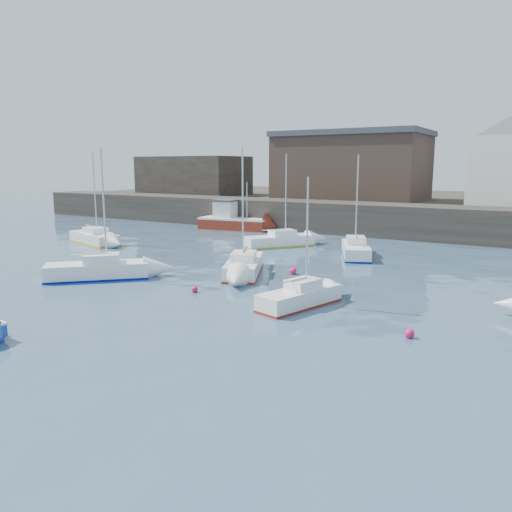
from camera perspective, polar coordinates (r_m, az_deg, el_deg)
The scene contains 15 objects.
water at distance 19.95m, azimuth -18.37°, elevation -9.55°, with size 220.00×220.00×0.00m, color #2D4760.
quay_wall at distance 49.47m, azimuth 13.94°, elevation 4.07°, with size 90.00×5.00×3.00m, color #28231E.
land_strip at distance 66.82m, azimuth 18.57°, elevation 5.29°, with size 90.00×32.00×2.80m, color #28231E.
warehouse at distance 58.72m, azimuth 10.86°, elevation 10.13°, with size 16.40×10.40×7.60m.
bldg_west at distance 68.75m, azimuth -7.16°, elevation 9.13°, with size 14.00×8.00×5.00m.
fishing_boat at distance 52.63m, azimuth -2.67°, elevation 4.12°, with size 7.75×3.78×4.93m.
sailboat_a at distance 30.86m, azimuth -17.64°, elevation -1.52°, with size 5.49×5.45×7.62m.
sailboat_b at distance 30.91m, azimuth -1.37°, elevation -1.08°, with size 4.32×6.22×7.70m.
sailboat_c at distance 23.84m, azimuth 5.06°, elevation -4.65°, with size 2.67×4.85×6.09m.
sailboat_e at distance 45.14m, azimuth -17.98°, elevation 2.03°, with size 6.34×3.56×7.77m.
sailboat_f at distance 37.48m, azimuth 11.32°, elevation 0.76°, with size 3.95×5.93×7.38m.
sailboat_h at distance 41.47m, azimuth 2.71°, elevation 1.81°, with size 4.97×5.85×7.55m.
buoy_near at distance 26.62m, azimuth -7.01°, elevation -4.13°, with size 0.35×0.35×0.35m, color #E41559.
buoy_mid at distance 20.52m, azimuth 17.12°, elevation -8.92°, with size 0.38×0.38×0.38m, color #E41559.
buoy_far at distance 30.83m, azimuth 4.25°, elevation -2.09°, with size 0.44×0.44×0.44m, color #E41559.
Camera 1 is at (14.50, -12.02, 6.59)m, focal length 35.00 mm.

